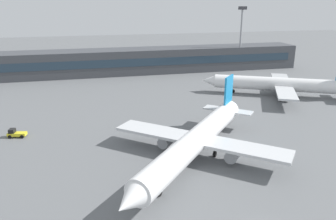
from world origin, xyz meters
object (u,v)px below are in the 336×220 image
object	(u,v)px
airplane_near	(196,141)
baggage_tug_yellow	(16,133)
airplane_mid	(278,84)
floodlight_tower_west	(241,34)

from	to	relation	value
airplane_near	baggage_tug_yellow	bearing A→B (deg)	150.80
baggage_tug_yellow	airplane_near	bearing A→B (deg)	-29.20
airplane_mid	baggage_tug_yellow	distance (m)	69.84
airplane_mid	baggage_tug_yellow	bearing A→B (deg)	-167.39
airplane_near	floodlight_tower_west	distance (m)	82.22
floodlight_tower_west	airplane_near	bearing A→B (deg)	-120.27
airplane_near	airplane_mid	size ratio (longest dim) A/B	0.90
airplane_mid	floodlight_tower_west	size ratio (longest dim) A/B	1.70
airplane_near	baggage_tug_yellow	distance (m)	36.98
airplane_near	floodlight_tower_west	size ratio (longest dim) A/B	1.52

